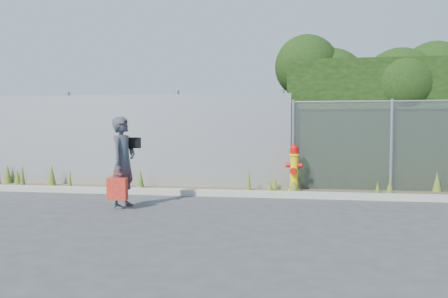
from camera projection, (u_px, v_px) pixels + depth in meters
name	position (u px, v px, depth m)	size (l,w,h in m)	color
ground	(229.00, 214.00, 7.22)	(80.00, 80.00, 0.00)	#3B3B3D
curb	(241.00, 194.00, 8.99)	(16.00, 0.22, 0.12)	#A5A195
weed_strip	(239.00, 186.00, 9.73)	(16.00, 1.30, 0.55)	#4E422C
corrugated_fence	(115.00, 140.00, 10.62)	(8.50, 0.21, 2.30)	#A6A7AD
chainlink_fence	(442.00, 145.00, 9.48)	(6.50, 0.07, 2.05)	gray
hedge	(431.00, 100.00, 10.39)	(7.61, 2.07, 3.81)	black
fire_hydrant	(294.00, 168.00, 9.60)	(0.36, 0.32, 1.07)	yellow
woman	(123.00, 162.00, 7.78)	(0.59, 0.39, 1.62)	#105D6B
red_tote_bag	(117.00, 189.00, 7.55)	(0.35, 0.13, 0.45)	#A9092A
black_shoulder_bag	(133.00, 143.00, 7.93)	(0.26, 0.11, 0.20)	black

